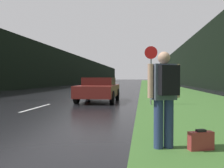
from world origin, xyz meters
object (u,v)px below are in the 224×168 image
stop_sign (151,70)px  suitcase (201,141)px  hitchhiker_with_backpack (165,93)px  car_passing_near (99,89)px

stop_sign → suitcase: 7.53m
stop_sign → suitcase: size_ratio=6.04×
stop_sign → hitchhiker_with_backpack: (-0.02, -7.34, -0.69)m
suitcase → car_passing_near: car_passing_near is taller
hitchhiker_with_backpack → stop_sign: bearing=70.8°
hitchhiker_with_backpack → suitcase: 1.06m
stop_sign → hitchhiker_with_backpack: 7.37m
stop_sign → car_passing_near: (-2.85, 1.42, -1.02)m
hitchhiker_with_backpack → suitcase: (0.64, -0.01, -0.84)m
stop_sign → car_passing_near: stop_sign is taller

